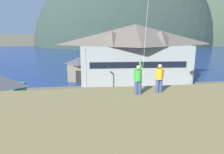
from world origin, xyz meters
TOP-DOWN VIEW (x-y plane):
  - ground_plane at (0.00, 0.00)m, footprint 600.00×600.00m
  - parking_lot_pad at (0.00, 5.00)m, footprint 40.00×20.00m
  - bay_water at (0.00, 60.00)m, footprint 360.00×84.00m
  - far_hill_west_ridge at (23.72, 108.74)m, footprint 109.01×67.65m
  - far_hill_east_peak at (76.96, 115.41)m, footprint 84.25×44.45m
  - far_hill_center_saddle at (93.64, 119.52)m, footprint 148.78×68.78m
  - harbor_lodge at (7.20, 20.68)m, footprint 22.18×10.71m
  - storage_shed_waterside at (-3.46, 22.42)m, footprint 5.33×4.89m
  - wharf_dock at (-0.38, 31.10)m, footprint 3.20×10.14m
  - moored_boat_wharfside at (-3.95, 31.80)m, footprint 2.90×7.76m
  - moored_boat_outer_mooring at (2.87, 32.74)m, footprint 2.56×6.08m
  - parked_car_mid_row_far at (-6.07, 6.54)m, footprint 4.32×2.29m
  - parked_car_front_row_red at (10.65, 0.41)m, footprint 4.25×2.15m
  - parked_car_corner_spot at (0.62, 7.00)m, footprint 4.31×2.27m
  - parked_car_back_row_left at (7.05, 7.29)m, footprint 4.26×2.17m
  - parked_car_mid_row_near at (0.11, -0.58)m, footprint 4.33×2.32m
  - parked_car_back_row_right at (5.72, 0.72)m, footprint 4.33×2.32m
  - parked_car_front_row_silver at (-5.62, 1.19)m, footprint 4.21×2.07m
  - parked_car_lone_by_shed at (12.61, 7.25)m, footprint 4.23×2.11m
  - parking_light_pole at (-2.42, 10.55)m, footprint 0.24×0.78m
  - person_kite_flyer at (0.52, -8.03)m, footprint 0.52×0.66m
  - person_companion at (1.87, -7.83)m, footprint 0.55×0.40m

SIDE VIEW (x-z plane):
  - ground_plane at x=0.00m, z-range 0.00..0.00m
  - far_hill_west_ridge at x=23.72m, z-range -45.59..45.59m
  - far_hill_east_peak at x=76.96m, z-range -35.13..35.13m
  - far_hill_center_saddle at x=93.64m, z-range -38.29..38.29m
  - bay_water at x=0.00m, z-range 0.00..0.03m
  - parking_lot_pad at x=0.00m, z-range 0.00..0.10m
  - wharf_dock at x=-0.38m, z-range 0.00..0.70m
  - moored_boat_outer_mooring at x=2.87m, z-range -0.36..1.80m
  - moored_boat_wharfside at x=-3.95m, z-range -0.36..1.80m
  - parked_car_mid_row_far at x=-6.07m, z-range 0.15..1.97m
  - parked_car_front_row_red at x=10.65m, z-range 0.15..1.97m
  - parked_car_corner_spot at x=0.62m, z-range 0.15..1.97m
  - parked_car_back_row_left at x=7.05m, z-range 0.15..1.97m
  - parked_car_mid_row_near at x=0.11m, z-range 0.15..1.97m
  - parked_car_back_row_right at x=5.72m, z-range 0.15..1.97m
  - parked_car_front_row_silver at x=-5.62m, z-range 0.15..1.97m
  - parked_car_lone_by_shed at x=12.61m, z-range 0.15..1.97m
  - storage_shed_waterside at x=-3.46m, z-range 0.08..4.76m
  - parking_light_pole at x=-2.42m, z-range 0.64..8.00m
  - harbor_lodge at x=7.20m, z-range 0.35..11.36m
  - person_companion at x=1.87m, z-range 6.76..8.50m
  - person_kite_flyer at x=0.52m, z-range 6.72..8.57m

